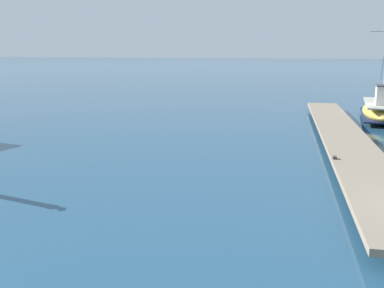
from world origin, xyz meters
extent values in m
cube|color=gray|center=(6.77, 17.55, 0.37)|extent=(3.88, 22.12, 0.16)
cylinder|color=#4C3D2D|center=(7.29, 12.06, 0.15)|extent=(0.36, 0.36, 0.29)
cylinder|color=#4C3D2D|center=(6.77, 17.55, 0.15)|extent=(0.36, 0.36, 0.29)
cylinder|color=#4C3D2D|center=(6.25, 23.04, 0.15)|extent=(0.36, 0.36, 0.29)
cylinder|color=#4C3D2D|center=(5.72, 28.52, 0.15)|extent=(0.36, 0.36, 0.29)
cube|color=#333338|center=(6.39, 13.08, 0.49)|extent=(0.14, 0.21, 0.08)
ellipsoid|color=gold|center=(9.02, 25.15, 0.48)|extent=(2.32, 6.35, 0.97)
cube|color=#B2AD9E|center=(9.02, 25.15, 0.93)|extent=(2.04, 5.71, 0.08)
cube|color=#19234C|center=(9.02, 25.15, 0.27)|extent=(2.34, 6.22, 0.08)
camera|label=1|loc=(6.06, -1.22, 3.84)|focal=41.29mm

